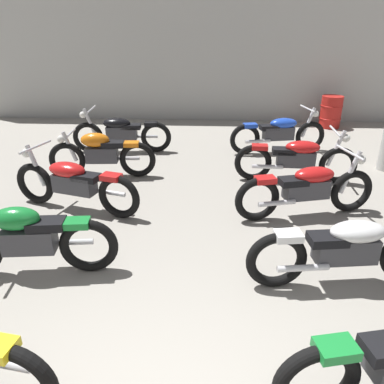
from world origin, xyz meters
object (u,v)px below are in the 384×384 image
(motorcycle_right_row_2, at_px, (307,188))
(motorcycle_left_row_2, at_px, (74,183))
(motorcycle_right_row_4, at_px, (279,132))
(motorcycle_left_row_1, at_px, (28,238))
(motorcycle_right_row_3, at_px, (297,158))
(oil_drum, at_px, (331,112))
(motorcycle_left_row_3, at_px, (101,153))
(motorcycle_left_row_4, at_px, (121,132))
(motorcycle_right_row_1, at_px, (347,248))

(motorcycle_right_row_2, bearing_deg, motorcycle_left_row_2, 179.85)
(motorcycle_right_row_4, bearing_deg, motorcycle_left_row_1, -127.03)
(motorcycle_right_row_3, bearing_deg, motorcycle_right_row_2, -94.48)
(motorcycle_right_row_4, distance_m, oil_drum, 2.87)
(motorcycle_left_row_3, bearing_deg, motorcycle_left_row_4, 88.85)
(motorcycle_right_row_2, xyz_separation_m, oil_drum, (1.80, 5.31, -0.03))
(motorcycle_right_row_1, xyz_separation_m, motorcycle_right_row_4, (-0.01, 4.64, 0.00))
(motorcycle_left_row_2, distance_m, oil_drum, 7.48)
(motorcycle_right_row_2, bearing_deg, motorcycle_left_row_4, 139.83)
(motorcycle_left_row_2, height_order, motorcycle_left_row_3, motorcycle_left_row_2)
(motorcycle_right_row_1, relative_size, motorcycle_right_row_3, 1.00)
(motorcycle_left_row_4, bearing_deg, oil_drum, 25.06)
(motorcycle_left_row_4, bearing_deg, motorcycle_right_row_2, -40.17)
(motorcycle_left_row_3, bearing_deg, motorcycle_left_row_1, -90.18)
(motorcycle_right_row_3, bearing_deg, motorcycle_right_row_1, -90.73)
(motorcycle_right_row_1, xyz_separation_m, motorcycle_right_row_2, (-0.07, 1.61, 0.00))
(motorcycle_right_row_3, bearing_deg, motorcycle_left_row_3, 179.34)
(motorcycle_right_row_3, bearing_deg, motorcycle_left_row_2, -159.64)
(motorcycle_left_row_3, relative_size, motorcycle_right_row_2, 0.93)
(motorcycle_left_row_4, relative_size, motorcycle_right_row_2, 1.02)
(motorcycle_right_row_4, bearing_deg, motorcycle_right_row_1, -89.82)
(motorcycle_left_row_1, height_order, motorcycle_right_row_3, motorcycle_right_row_3)
(motorcycle_left_row_2, xyz_separation_m, motorcycle_left_row_3, (0.05, 1.37, 0.01))
(motorcycle_left_row_3, height_order, motorcycle_right_row_4, motorcycle_right_row_4)
(motorcycle_left_row_1, relative_size, motorcycle_right_row_1, 0.91)
(motorcycle_left_row_1, bearing_deg, motorcycle_left_row_4, 89.50)
(motorcycle_left_row_1, distance_m, motorcycle_left_row_4, 4.49)
(motorcycle_right_row_2, bearing_deg, motorcycle_left_row_1, -154.94)
(motorcycle_left_row_4, relative_size, motorcycle_right_row_3, 1.00)
(motorcycle_left_row_3, distance_m, motorcycle_right_row_1, 4.61)
(motorcycle_left_row_1, xyz_separation_m, motorcycle_right_row_1, (3.51, -0.00, -0.01))
(motorcycle_right_row_2, distance_m, motorcycle_right_row_3, 1.34)
(motorcycle_left_row_1, distance_m, motorcycle_left_row_3, 2.99)
(motorcycle_right_row_2, bearing_deg, motorcycle_left_row_3, 158.11)
(motorcycle_left_row_1, bearing_deg, motorcycle_right_row_1, -0.03)
(motorcycle_left_row_2, bearing_deg, motorcycle_right_row_3, 20.36)
(motorcycle_right_row_1, relative_size, motorcycle_right_row_2, 1.02)
(motorcycle_left_row_3, bearing_deg, motorcycle_right_row_2, -21.89)
(motorcycle_left_row_3, distance_m, motorcycle_left_row_4, 1.50)
(motorcycle_right_row_2, distance_m, oil_drum, 5.61)
(motorcycle_right_row_4, bearing_deg, motorcycle_right_row_3, -88.23)
(motorcycle_right_row_1, bearing_deg, motorcycle_left_row_4, 127.73)
(motorcycle_left_row_1, height_order, oil_drum, motorcycle_left_row_1)
(motorcycle_right_row_1, xyz_separation_m, motorcycle_right_row_3, (0.04, 2.95, 0.00))
(motorcycle_right_row_3, relative_size, motorcycle_right_row_4, 1.01)
(motorcycle_left_row_4, xyz_separation_m, motorcycle_right_row_2, (3.41, -2.88, 0.00))
(motorcycle_left_row_2, xyz_separation_m, motorcycle_left_row_4, (0.08, 2.87, 0.00))
(motorcycle_right_row_1, distance_m, oil_drum, 7.14)
(oil_drum, bearing_deg, motorcycle_right_row_3, -113.10)
(motorcycle_left_row_1, relative_size, motorcycle_left_row_4, 0.91)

